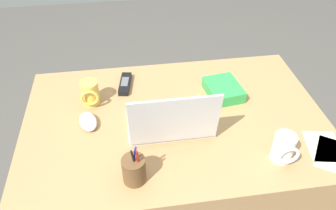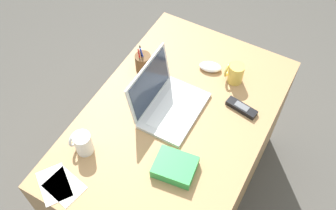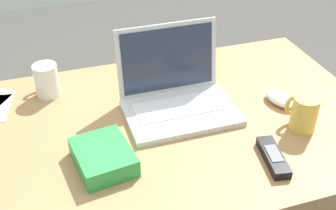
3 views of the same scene
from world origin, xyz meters
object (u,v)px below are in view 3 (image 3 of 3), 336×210
cordless_phone (273,157)px  pen_holder (198,55)px  snack_bag (103,157)px  coffee_mug_tall (303,113)px  computer_mouse (280,98)px  laptop (176,94)px  coffee_mug_white (47,79)px

cordless_phone → pen_holder: bearing=90.8°
pen_holder → snack_bag: bearing=-135.9°
coffee_mug_tall → snack_bag: size_ratio=0.62×
computer_mouse → cordless_phone: (-0.15, -0.23, -0.00)m
laptop → coffee_mug_white: (-0.36, 0.20, 0.01)m
cordless_phone → coffee_mug_tall: bearing=34.6°
computer_mouse → cordless_phone: bearing=-139.0°
laptop → cordless_phone: 0.35m
laptop → snack_bag: (-0.26, -0.19, -0.02)m
computer_mouse → pen_holder: bearing=103.9°
coffee_mug_white → coffee_mug_tall: (0.67, -0.41, -0.00)m
coffee_mug_white → cordless_phone: 0.73m
computer_mouse → coffee_mug_tall: size_ratio=1.07×
coffee_mug_white → pen_holder: bearing=1.6°
coffee_mug_white → cordless_phone: coffee_mug_white is taller
coffee_mug_white → pen_holder: size_ratio=0.68×
laptop → snack_bag: size_ratio=1.94×
coffee_mug_white → pen_holder: 0.52m
computer_mouse → coffee_mug_white: coffee_mug_white is taller
coffee_mug_tall → cordless_phone: size_ratio=0.68×
coffee_mug_white → coffee_mug_tall: size_ratio=1.02×
cordless_phone → snack_bag: 0.44m
snack_bag → pen_holder: bearing=44.1°
laptop → computer_mouse: laptop is taller
snack_bag → coffee_mug_tall: bearing=-2.2°
pen_holder → coffee_mug_tall: bearing=-70.1°
laptop → coffee_mug_white: size_ratio=3.06×
cordless_phone → snack_bag: size_ratio=0.91×
pen_holder → snack_bag: pen_holder is taller
laptop → coffee_mug_white: 0.41m
computer_mouse → snack_bag: 0.59m
coffee_mug_tall → coffee_mug_white: bearing=148.6°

